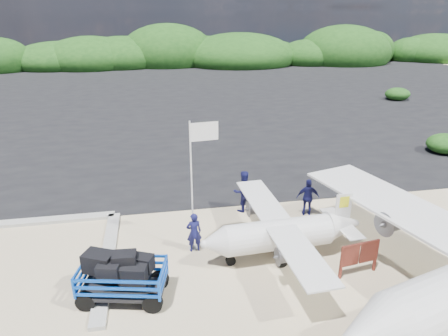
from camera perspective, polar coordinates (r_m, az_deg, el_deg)
The scene contains 11 objects.
ground at distance 14.69m, azimuth 1.45°, elevation -14.73°, with size 160.00×160.00×0.00m, color beige.
asphalt_apron at distance 42.51m, azimuth -6.77°, elevation 9.94°, with size 90.00×50.00×0.04m, color #B2B2B2, non-canonical shape.
vegetation_band at distance 67.14m, azimuth -8.26°, elevation 14.29°, with size 124.00×8.00×4.40m, color #B2B2B2, non-canonical shape.
baggage_cart at distance 14.02m, azimuth -13.96°, elevation -17.58°, with size 2.92×1.67×1.46m, color blue, non-canonical shape.
flagpole at distance 16.06m, azimuth -4.34°, elevation -11.23°, with size 1.03×0.43×5.13m, color white, non-canonical shape.
signboard at distance 15.36m, azimuth 18.41°, elevation -14.19°, with size 1.60×0.15×1.32m, color maroon, non-canonical shape.
crew_a at distance 15.44m, azimuth -4.31°, elevation -9.15°, with size 0.59×0.39×1.62m, color #131449.
crew_b at distance 18.24m, azimuth 2.76°, elevation -3.33°, with size 0.96×0.75×1.97m, color #131449.
crew_c at distance 18.30m, azimuth 11.92°, elevation -4.13°, with size 1.02×0.42×1.74m, color #131449.
aircraft_large at distance 40.50m, azimuth 18.05°, elevation 8.42°, with size 14.79×14.79×4.44m, color #B2B2B2, non-canonical shape.
aircraft_small at distance 47.73m, azimuth -20.35°, elevation 10.07°, with size 6.36×6.36×2.29m, color #B2B2B2, non-canonical shape.
Camera 1 is at (-2.43, -11.52, 8.79)m, focal length 32.00 mm.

